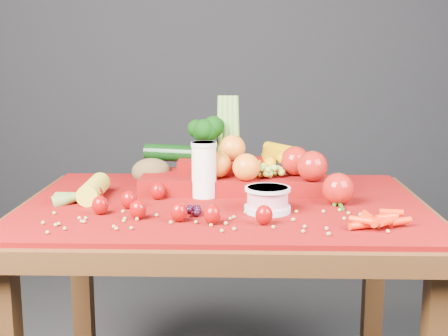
{
  "coord_description": "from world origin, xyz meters",
  "views": [
    {
      "loc": [
        0.05,
        -1.62,
        1.16
      ],
      "look_at": [
        0.0,
        0.02,
        0.85
      ],
      "focal_mm": 50.0,
      "sensor_mm": 36.0,
      "label": 1
    }
  ],
  "objects_px": {
    "table": "(224,240)",
    "milk_glass": "(204,168)",
    "produce_mound": "(242,169)",
    "yogurt_bowl": "(268,199)"
  },
  "relations": [
    {
      "from": "table",
      "to": "milk_glass",
      "type": "relative_size",
      "value": 7.19
    },
    {
      "from": "yogurt_bowl",
      "to": "produce_mound",
      "type": "xyz_separation_m",
      "value": [
        -0.06,
        0.25,
        0.03
      ]
    },
    {
      "from": "table",
      "to": "yogurt_bowl",
      "type": "height_order",
      "value": "yogurt_bowl"
    },
    {
      "from": "table",
      "to": "produce_mound",
      "type": "bearing_deg",
      "value": 72.32
    },
    {
      "from": "milk_glass",
      "to": "produce_mound",
      "type": "height_order",
      "value": "produce_mound"
    },
    {
      "from": "milk_glass",
      "to": "yogurt_bowl",
      "type": "xyz_separation_m",
      "value": [
        0.17,
        -0.16,
        -0.05
      ]
    },
    {
      "from": "table",
      "to": "produce_mound",
      "type": "xyz_separation_m",
      "value": [
        0.05,
        0.15,
        0.17
      ]
    },
    {
      "from": "table",
      "to": "produce_mound",
      "type": "relative_size",
      "value": 1.85
    },
    {
      "from": "table",
      "to": "yogurt_bowl",
      "type": "xyz_separation_m",
      "value": [
        0.11,
        -0.1,
        0.14
      ]
    },
    {
      "from": "table",
      "to": "milk_glass",
      "type": "distance_m",
      "value": 0.2
    }
  ]
}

